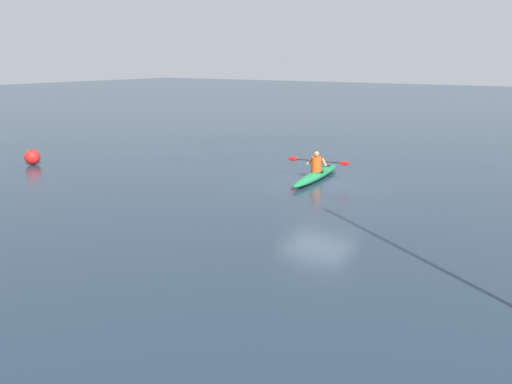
{
  "coord_description": "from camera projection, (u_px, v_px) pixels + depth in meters",
  "views": [
    {
      "loc": [
        -8.96,
        17.9,
        4.52
      ],
      "look_at": [
        -0.48,
        4.98,
        0.78
      ],
      "focal_mm": 39.12,
      "sensor_mm": 36.0,
      "label": 1
    }
  ],
  "objects": [
    {
      "name": "mooring_buoy_channel_marker",
      "position": [
        32.0,
        157.0,
        24.05
      ],
      "size": [
        0.66,
        0.66,
        0.7
      ],
      "color": "red",
      "rests_on": "ground"
    },
    {
      "name": "kayaker",
      "position": [
        316.0,
        163.0,
        21.08
      ],
      "size": [
        2.46,
        0.56,
        0.78
      ],
      "color": "#E04C14",
      "rests_on": "kayak"
    },
    {
      "name": "kayak",
      "position": [
        316.0,
        175.0,
        21.2
      ],
      "size": [
        1.09,
        4.46,
        0.3
      ],
      "color": "#19723F",
      "rests_on": "ground"
    },
    {
      "name": "ground_plane",
      "position": [
        319.0,
        184.0,
        20.39
      ],
      "size": [
        160.0,
        160.0,
        0.0
      ],
      "primitive_type": "plane",
      "color": "#1E2D3D"
    }
  ]
}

